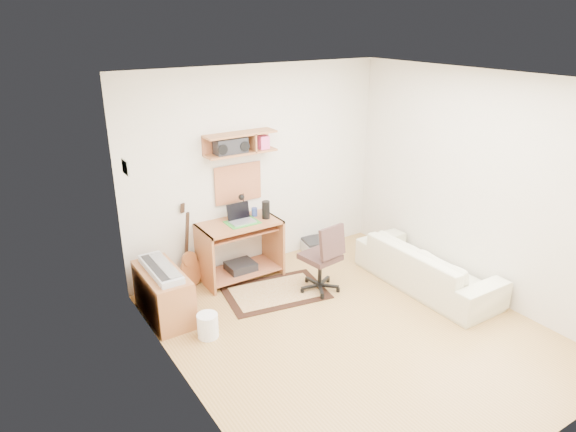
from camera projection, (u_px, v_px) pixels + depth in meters
floor at (353, 331)px, 5.45m from camera, size 3.60×4.00×0.01m
ceiling at (367, 79)px, 4.50m from camera, size 3.60×4.00×0.01m
back_wall at (258, 169)px, 6.55m from camera, size 3.60×0.01×2.60m
left_wall at (184, 262)px, 4.07m from camera, size 0.01×4.00×2.60m
right_wall at (480, 186)px, 5.89m from camera, size 0.01×4.00×2.60m
wall_shelf at (240, 143)px, 6.15m from camera, size 0.90×0.25×0.26m
cork_board at (238, 183)px, 6.43m from camera, size 0.64×0.03×0.49m
wall_photo at (125, 167)px, 5.10m from camera, size 0.02×0.20×0.15m
desk at (240, 250)px, 6.45m from camera, size 1.00×0.55×0.75m
laptop at (242, 214)px, 6.27m from camera, size 0.30×0.30×0.23m
speaker at (266, 210)px, 6.41m from camera, size 0.10×0.10×0.22m
desk_lamp at (244, 205)px, 6.44m from camera, size 0.11×0.11×0.32m
pencil_cup at (254, 212)px, 6.51m from camera, size 0.07×0.07×0.11m
boombox at (230, 146)px, 6.09m from camera, size 0.39×0.18×0.20m
rug at (275, 292)px, 6.20m from camera, size 1.31×0.99×0.02m
task_chair at (320, 257)px, 6.11m from camera, size 0.52×0.52×0.90m
cabinet at (163, 294)px, 5.63m from camera, size 0.40×0.90×0.55m
music_keyboard at (161, 269)px, 5.51m from camera, size 0.25×0.79×0.07m
guitar at (189, 246)px, 6.19m from camera, size 0.31×0.23×1.06m
waste_basket at (208, 326)px, 5.31m from camera, size 0.28×0.28×0.26m
printer at (319, 245)px, 7.28m from camera, size 0.53×0.45×0.18m
sofa at (428, 259)px, 6.23m from camera, size 0.54×1.86×0.73m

